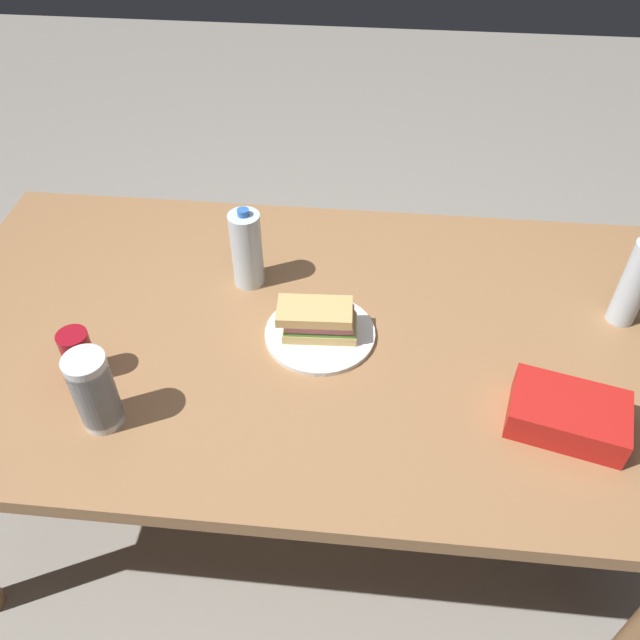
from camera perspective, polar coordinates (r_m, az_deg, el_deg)
The scene contains 9 objects.
ground_plane at distance 2.10m, azimuth -1.00°, elevation -15.04°, with size 8.00×8.00×0.00m, color gray.
dining_table at distance 1.58m, azimuth -1.28°, elevation -2.84°, with size 1.82×1.01×0.73m.
paper_plate at distance 1.51m, azimuth -0.00°, elevation -1.20°, with size 0.26×0.26×0.01m, color white.
sandwich at distance 1.47m, azimuth -0.15°, elevation 0.03°, with size 0.19×0.11×0.08m.
soda_can_red at distance 1.48m, azimuth -20.60°, elevation -2.89°, with size 0.07×0.07×0.12m, color maroon.
chip_bag at distance 1.41m, azimuth 21.10°, elevation -7.81°, with size 0.23×0.15×0.07m, color red.
water_bottle_tall at distance 1.60m, azimuth -6.51°, elevation 6.25°, with size 0.08×0.08×0.22m.
plastic_cup_stack at distance 1.35m, azimuth -19.35°, elevation -5.97°, with size 0.08×0.08×0.18m.
water_bottle_spare at distance 1.64m, azimuth 26.12°, elevation 2.97°, with size 0.07×0.07×0.24m.
Camera 1 is at (-0.14, 1.07, 1.80)m, focal length 36.13 mm.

